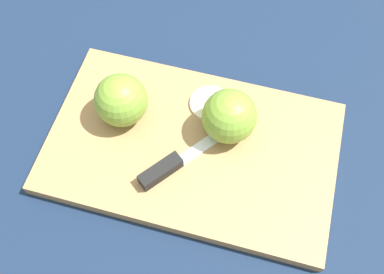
{
  "coord_description": "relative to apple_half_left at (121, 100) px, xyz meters",
  "views": [
    {
      "loc": [
        0.04,
        -0.26,
        0.53
      ],
      "look_at": [
        0.0,
        0.0,
        0.04
      ],
      "focal_mm": 42.0,
      "sensor_mm": 36.0,
      "label": 1
    }
  ],
  "objects": [
    {
      "name": "apple_slice",
      "position": [
        0.11,
        0.03,
        -0.03
      ],
      "size": [
        0.05,
        0.05,
        0.0
      ],
      "color": "beige",
      "rests_on": "cutting_board"
    },
    {
      "name": "apple_half_right",
      "position": [
        0.14,
        -0.0,
        0.0
      ],
      "size": [
        0.07,
        0.07,
        0.07
      ],
      "rotation": [
        0.0,
        0.0,
        5.55
      ],
      "color": "olive",
      "rests_on": "cutting_board"
    },
    {
      "name": "ground_plane",
      "position": [
        0.1,
        -0.03,
        -0.05
      ],
      "size": [
        4.0,
        4.0,
        0.0
      ],
      "primitive_type": "plane",
      "color": "#14233D"
    },
    {
      "name": "apple_half_left",
      "position": [
        0.0,
        0.0,
        0.0
      ],
      "size": [
        0.07,
        0.07,
        0.07
      ],
      "rotation": [
        0.0,
        0.0,
        0.99
      ],
      "color": "olive",
      "rests_on": "cutting_board"
    },
    {
      "name": "knife",
      "position": [
        0.07,
        -0.07,
        -0.03
      ],
      "size": [
        0.1,
        0.11,
        0.02
      ],
      "rotation": [
        0.0,
        0.0,
        0.8
      ],
      "color": "silver",
      "rests_on": "cutting_board"
    },
    {
      "name": "cutting_board",
      "position": [
        0.1,
        -0.03,
        -0.04
      ],
      "size": [
        0.39,
        0.27,
        0.02
      ],
      "color": "#A37A4C",
      "rests_on": "ground_plane"
    }
  ]
}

